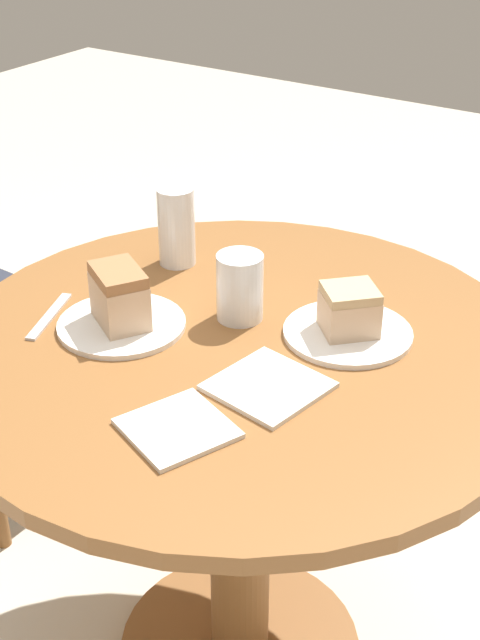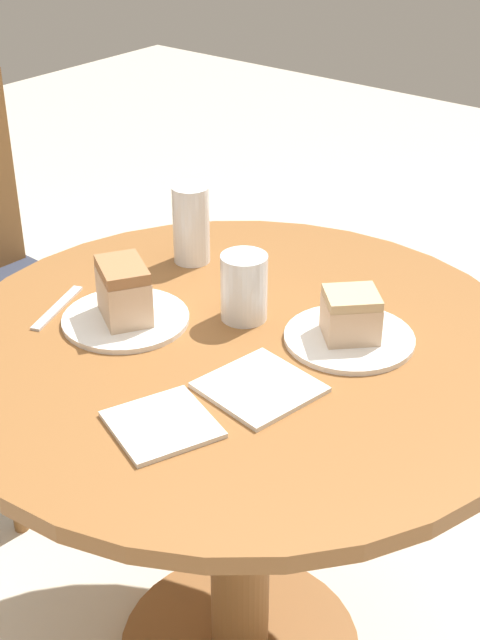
{
  "view_description": "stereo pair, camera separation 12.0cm",
  "coord_description": "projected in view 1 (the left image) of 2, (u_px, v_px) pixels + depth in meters",
  "views": [
    {
      "loc": [
        -1.08,
        -0.71,
        1.56
      ],
      "look_at": [
        0.0,
        0.0,
        0.81
      ],
      "focal_mm": 50.0,
      "sensor_mm": 36.0,
      "label": 1
    },
    {
      "loc": [
        -1.01,
        -0.81,
        1.56
      ],
      "look_at": [
        0.0,
        0.0,
        0.81
      ],
      "focal_mm": 50.0,
      "sensor_mm": 36.0,
      "label": 2
    }
  ],
  "objects": [
    {
      "name": "fork",
      "position": [
        49.0,
        316.0,
        1.58
      ],
      "size": [
        0.16,
        0.08,
        0.0
      ],
      "rotation": [
        0.0,
        0.0,
        0.36
      ],
      "color": "silver",
      "rests_on": "table"
    },
    {
      "name": "napkin_side",
      "position": [
        177.0,
        428.0,
        1.3
      ],
      "size": [
        0.19,
        0.19,
        0.01
      ],
      "rotation": [
        0.0,
        0.0,
        -0.38
      ],
      "color": "silver",
      "rests_on": "table"
    },
    {
      "name": "glass_water",
      "position": [
        177.0,
        231.0,
        1.74
      ],
      "size": [
        0.07,
        0.07,
        0.16
      ],
      "color": "silver",
      "rests_on": "table"
    },
    {
      "name": "cake_slice_far",
      "position": [
        349.0,
        310.0,
        1.51
      ],
      "size": [
        0.12,
        0.12,
        0.08
      ],
      "rotation": [
        0.0,
        0.0,
        5.5
      ],
      "color": "beige",
      "rests_on": "plate_far"
    },
    {
      "name": "table",
      "position": [
        240.0,
        432.0,
        1.61
      ],
      "size": [
        1.02,
        1.02,
        0.77
      ],
      "color": "brown",
      "rests_on": "ground_plane"
    },
    {
      "name": "plate_far",
      "position": [
        348.0,
        333.0,
        1.53
      ],
      "size": [
        0.22,
        0.22,
        0.01
      ],
      "color": "white",
      "rests_on": "table"
    },
    {
      "name": "plate_near",
      "position": [
        122.0,
        324.0,
        1.55
      ],
      "size": [
        0.22,
        0.22,
        0.01
      ],
      "color": "white",
      "rests_on": "table"
    },
    {
      "name": "napkin_stack",
      "position": [
        268.0,
        386.0,
        1.39
      ],
      "size": [
        0.18,
        0.18,
        0.01
      ],
      "rotation": [
        0.0,
        0.0,
        -0.17
      ],
      "color": "silver",
      "rests_on": "table"
    },
    {
      "name": "cake_slice_near",
      "position": [
        119.0,
        296.0,
        1.53
      ],
      "size": [
        0.12,
        0.13,
        0.1
      ],
      "rotation": [
        0.0,
        0.0,
        2.59
      ],
      "color": "beige",
      "rests_on": "plate_near"
    },
    {
      "name": "glass_lemonade",
      "position": [
        240.0,
        290.0,
        1.56
      ],
      "size": [
        0.08,
        0.08,
        0.12
      ],
      "color": "beige",
      "rests_on": "table"
    }
  ]
}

